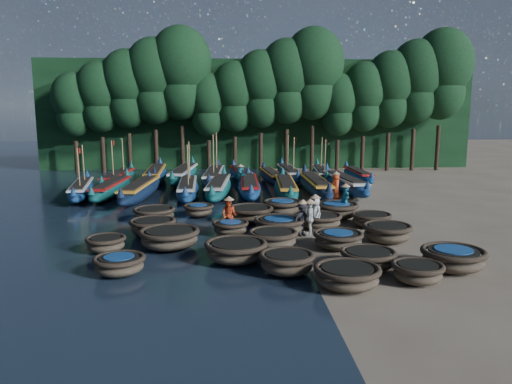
{
  "coord_description": "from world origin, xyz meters",
  "views": [
    {
      "loc": [
        -2.91,
        -24.21,
        5.84
      ],
      "look_at": [
        -1.38,
        1.86,
        1.3
      ],
      "focal_mm": 35.0,
      "sensor_mm": 36.0,
      "label": 1
    }
  ],
  "objects": [
    {
      "name": "fisherman_3",
      "position": [
        0.48,
        -2.42,
        0.83
      ],
      "size": [
        1.17,
        1.06,
        1.78
      ],
      "rotation": [
        0.0,
        0.0,
        0.6
      ],
      "color": "black",
      "rests_on": "ground"
    },
    {
      "name": "coracle_15",
      "position": [
        -6.31,
        -1.89,
        0.42
      ],
      "size": [
        2.15,
        2.15,
        0.74
      ],
      "rotation": [
        0.0,
        0.0,
        0.1
      ],
      "color": "brown",
      "rests_on": "ground"
    },
    {
      "name": "long_boat_10",
      "position": [
        -8.38,
        13.99,
        0.6
      ],
      "size": [
        1.95,
        8.97,
        1.58
      ],
      "rotation": [
        0.0,
        0.0,
        0.04
      ],
      "color": "navy",
      "rests_on": "ground"
    },
    {
      "name": "foliage_wall",
      "position": [
        0.0,
        23.5,
        5.0
      ],
      "size": [
        40.0,
        3.0,
        10.0
      ],
      "primitive_type": "cube",
      "color": "black",
      "rests_on": "ground"
    },
    {
      "name": "coracle_21",
      "position": [
        -4.44,
        1.82,
        0.38
      ],
      "size": [
        1.88,
        1.88,
        0.65
      ],
      "rotation": [
        0.0,
        0.0,
        0.33
      ],
      "color": "brown",
      "rests_on": "ground"
    },
    {
      "name": "long_boat_17",
      "position": [
        7.28,
        13.75,
        0.49
      ],
      "size": [
        1.46,
        7.28,
        1.28
      ],
      "rotation": [
        0.0,
        0.0,
        0.03
      ],
      "color": "navy",
      "rests_on": "ground"
    },
    {
      "name": "long_boat_13",
      "position": [
        -1.76,
        14.39,
        0.52
      ],
      "size": [
        2.55,
        7.64,
        1.36
      ],
      "rotation": [
        0.0,
        0.0,
        0.16
      ],
      "color": "navy",
      "rests_on": "ground"
    },
    {
      "name": "long_boat_3",
      "position": [
        -5.45,
        7.64,
        0.56
      ],
      "size": [
        1.77,
        8.26,
        3.51
      ],
      "rotation": [
        0.0,
        0.0,
        0.04
      ],
      "color": "navy",
      "rests_on": "ground"
    },
    {
      "name": "fisherman_6",
      "position": [
        3.97,
        6.57,
        0.88
      ],
      "size": [
        0.57,
        0.83,
        1.84
      ],
      "rotation": [
        0.0,
        0.0,
        4.66
      ],
      "color": "#CA401A",
      "rests_on": "ground"
    },
    {
      "name": "coracle_18",
      "position": [
        1.55,
        -1.04,
        0.39
      ],
      "size": [
        2.11,
        2.11,
        0.69
      ],
      "rotation": [
        0.0,
        0.0,
        -0.04
      ],
      "color": "brown",
      "rests_on": "ground"
    },
    {
      "name": "tree_6",
      "position": [
        -2.2,
        20.0,
        6.65
      ],
      "size": [
        4.09,
        4.09,
        9.65
      ],
      "color": "black",
      "rests_on": "ground"
    },
    {
      "name": "tree_0",
      "position": [
        -16.0,
        20.0,
        5.97
      ],
      "size": [
        3.68,
        3.68,
        8.68
      ],
      "color": "black",
      "rests_on": "ground"
    },
    {
      "name": "coracle_11",
      "position": [
        -5.31,
        -4.1,
        0.47
      ],
      "size": [
        3.1,
        3.1,
        0.82
      ],
      "rotation": [
        0.0,
        0.0,
        0.43
      ],
      "color": "brown",
      "rests_on": "ground"
    },
    {
      "name": "tree_13",
      "position": [
        13.9,
        20.0,
        8.0
      ],
      "size": [
        4.92,
        4.92,
        11.6
      ],
      "color": "black",
      "rests_on": "ground"
    },
    {
      "name": "tree_4",
      "position": [
        -6.8,
        20.0,
        8.67
      ],
      "size": [
        5.34,
        5.34,
        12.58
      ],
      "color": "black",
      "rests_on": "ground"
    },
    {
      "name": "tree_10",
      "position": [
        7.0,
        20.0,
        5.97
      ],
      "size": [
        3.68,
        3.68,
        8.68
      ],
      "color": "black",
      "rests_on": "ground"
    },
    {
      "name": "coracle_6",
      "position": [
        -2.6,
        -6.06,
        0.45
      ],
      "size": [
        2.4,
        2.4,
        0.79
      ],
      "rotation": [
        0.0,
        0.0,
        -0.03
      ],
      "color": "brown",
      "rests_on": "ground"
    },
    {
      "name": "coracle_19",
      "position": [
        4.1,
        -0.9,
        0.38
      ],
      "size": [
        2.33,
        2.33,
        0.67
      ],
      "rotation": [
        0.0,
        0.0,
        0.33
      ],
      "color": "brown",
      "rests_on": "ground"
    },
    {
      "name": "coracle_5",
      "position": [
        -6.69,
        -7.26,
        0.39
      ],
      "size": [
        1.83,
        1.83,
        0.67
      ],
      "rotation": [
        0.0,
        0.0,
        0.06
      ],
      "color": "brown",
      "rests_on": "ground"
    },
    {
      "name": "long_boat_12",
      "position": [
        -3.87,
        12.56,
        0.61
      ],
      "size": [
        2.06,
        9.0,
        3.83
      ],
      "rotation": [
        0.0,
        0.0,
        -0.06
      ],
      "color": "#0E1935",
      "rests_on": "ground"
    },
    {
      "name": "coracle_8",
      "position": [
        2.16,
        -7.13,
        0.4
      ],
      "size": [
        2.21,
        2.21,
        0.7
      ],
      "rotation": [
        0.0,
        0.0,
        0.17
      ],
      "color": "brown",
      "rests_on": "ground"
    },
    {
      "name": "coracle_7",
      "position": [
        -0.84,
        -7.53,
        0.44
      ],
      "size": [
        2.15,
        2.15,
        0.77
      ],
      "rotation": [
        0.0,
        0.0,
        0.21
      ],
      "color": "brown",
      "rests_on": "ground"
    },
    {
      "name": "long_boat_14",
      "position": [
        0.47,
        13.36,
        0.5
      ],
      "size": [
        1.98,
        7.38,
        1.3
      ],
      "rotation": [
        0.0,
        0.0,
        0.1
      ],
      "color": "#0E1935",
      "rests_on": "ground"
    },
    {
      "name": "fisherman_1",
      "position": [
        3.24,
        1.02,
        0.97
      ],
      "size": [
        0.6,
        0.74,
        1.95
      ],
      "rotation": [
        0.0,
        0.0,
        5.03
      ],
      "color": "#185868",
      "rests_on": "ground"
    },
    {
      "name": "fisherman_4",
      "position": [
        0.81,
        -2.39,
        0.87
      ],
      "size": [
        0.63,
        1.01,
        1.8
      ],
      "rotation": [
        0.0,
        0.0,
        4.44
      ],
      "color": "silver",
      "rests_on": "ground"
    },
    {
      "name": "tree_11",
      "position": [
        9.3,
        20.0,
        6.65
      ],
      "size": [
        4.09,
        4.09,
        9.65
      ],
      "color": "black",
      "rests_on": "ground"
    },
    {
      "name": "long_boat_11",
      "position": [
        -6.24,
        13.97,
        0.62
      ],
      "size": [
        2.42,
        9.17,
        1.62
      ],
      "rotation": [
        0.0,
        0.0,
        -0.09
      ],
      "color": "#0F5956",
      "rests_on": "ground"
    },
    {
      "name": "long_boat_4",
      "position": [
        -3.46,
        7.87,
        0.58
      ],
      "size": [
        2.18,
        8.62,
        1.52
      ],
      "rotation": [
        0.0,
        0.0,
        -0.08
      ],
      "color": "#0F5956",
      "rests_on": "ground"
    },
    {
      "name": "long_boat_7",
      "position": [
        2.93,
        8.12,
        0.61
      ],
      "size": [
        1.67,
        9.03,
        1.59
      ],
      "rotation": [
        0.0,
        0.0,
        0.01
      ],
      "color": "#0E1935",
      "rests_on": "ground"
    },
    {
      "name": "coracle_13",
      "position": [
        1.66,
        -4.5,
        0.4
      ],
      "size": [
        2.19,
        2.19,
        0.7
      ],
      "rotation": [
        0.0,
        0.0,
        0.14
      ],
      "color": "brown",
      "rests_on": "ground"
    },
    {
      "name": "long_boat_9",
      "position": [
        -10.92,
        12.62,
        0.54
      ],
      "size": [
        1.94,
        8.06,
        3.43
      ],
      "rotation": [
        0.0,
        0.0,
        -0.07
      ],
      "color": "#0F5956",
      "rests_on": "ground"
    },
    {
      "name": "long_boat_6",
      "position": [
        0.9,
        7.48,
        0.57
      ],
      "size": [
        1.9,
        8.48,
        1.49
      ],
      "rotation": [
        0.0,
        0.0,
        -0.05
      ],
      "color": "#0F5956",
      "rests_on": "ground"
    },
    {
      "name": "long_boat_1",
      "position": [
        -10.4,
        8.11,
        0.54
      ],
      "size": [
        1.96,
        8.06,
        1.42
      ],
      "rotation": [
        0.0,
        0.0,
        -0.07
      ],
      "color": "#0F5956",
      "rests_on": "ground"
    },
    {
      "name": "ground",
      "position": [
        0.0,
        0.0,
        0.0
      ],
      "size": [
        120.0,
        120.0,
        0.0
      ],
      "primitive_type": "plane",
      "color": "#7D715B",
      "rests_on": "ground"
    },
    {
      "name": "fisherman_0",
      "position": [
        1.2,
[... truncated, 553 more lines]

